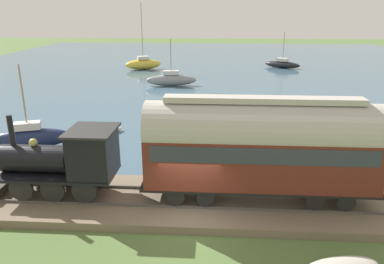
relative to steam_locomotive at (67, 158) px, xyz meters
name	(u,v)px	position (x,y,z in m)	size (l,w,h in m)	color
ground_plane	(189,224)	(-1.46, -5.47, -2.19)	(200.00, 200.00, 0.00)	#516B38
harbor_water	(210,66)	(42.61, -5.47, -2.18)	(80.00, 80.00, 0.01)	#426075
rail_embankment	(191,202)	(0.00, -5.47, -2.01)	(4.61, 56.00, 0.48)	#756651
steam_locomotive	(67,158)	(0.00, 0.00, 0.00)	(2.28, 5.65, 3.60)	black
passenger_coach	(260,145)	(0.00, -8.39, 0.83)	(2.24, 10.07, 4.57)	black
sailboat_black	(282,64)	(41.83, -16.21, -1.62)	(4.05, 5.43, 5.25)	black
sailboat_yellow	(143,64)	(39.12, 4.17, -1.39)	(3.50, 5.47, 9.26)	gold
sailboat_gray	(171,80)	(27.27, -1.33, -1.48)	(1.92, 5.87, 5.28)	gray
sailboat_navy	(29,138)	(6.55, 5.19, -1.48)	(2.91, 5.31, 5.32)	#192347
rowboat_far_out	(109,130)	(9.95, 1.08, -1.98)	(1.87, 2.07, 0.40)	beige
rowboat_mid_harbor	(243,123)	(12.53, -8.57, -2.00)	(1.76, 2.54, 0.35)	beige
rowboat_off_pier	(203,127)	(11.25, -5.61, -1.98)	(2.12, 2.42, 0.40)	silver
rowboat_near_shore	(354,166)	(4.65, -14.17, -1.98)	(1.48, 2.73, 0.40)	beige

